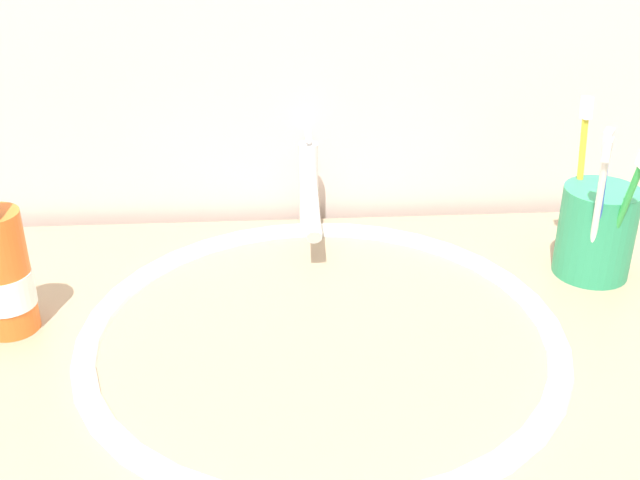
% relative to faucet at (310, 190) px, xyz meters
% --- Properties ---
extents(sink_basin, '(0.48, 0.48, 0.13)m').
position_rel_faucet_xyz_m(sink_basin, '(0.00, -0.23, -0.11)').
color(sink_basin, white).
rests_on(sink_basin, vanity_counter).
extents(faucet, '(0.02, 0.16, 0.12)m').
position_rel_faucet_xyz_m(faucet, '(0.00, 0.00, 0.00)').
color(faucet, silver).
rests_on(faucet, sink_basin).
extents(toothbrush_cup, '(0.08, 0.08, 0.10)m').
position_rel_faucet_xyz_m(toothbrush_cup, '(0.31, -0.12, -0.01)').
color(toothbrush_cup, '#2D9966').
rests_on(toothbrush_cup, vanity_counter).
extents(toothbrush_white, '(0.03, 0.04, 0.18)m').
position_rel_faucet_xyz_m(toothbrush_white, '(0.29, -0.16, 0.05)').
color(toothbrush_white, white).
rests_on(toothbrush_white, toothbrush_cup).
extents(toothbrush_yellow, '(0.02, 0.03, 0.19)m').
position_rel_faucet_xyz_m(toothbrush_yellow, '(0.30, -0.09, 0.05)').
color(toothbrush_yellow, yellow).
rests_on(toothbrush_yellow, toothbrush_cup).
extents(toothbrush_blue, '(0.03, 0.04, 0.18)m').
position_rel_faucet_xyz_m(toothbrush_blue, '(0.29, -0.16, 0.05)').
color(toothbrush_blue, blue).
rests_on(toothbrush_blue, toothbrush_cup).
extents(toothbrush_green, '(0.02, 0.05, 0.17)m').
position_rel_faucet_xyz_m(toothbrush_green, '(0.32, -0.17, 0.04)').
color(toothbrush_green, green).
rests_on(toothbrush_green, toothbrush_cup).
extents(soap_dispenser, '(0.06, 0.06, 0.17)m').
position_rel_faucet_xyz_m(soap_dispenser, '(-0.31, -0.20, 0.00)').
color(soap_dispenser, orange).
rests_on(soap_dispenser, vanity_counter).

